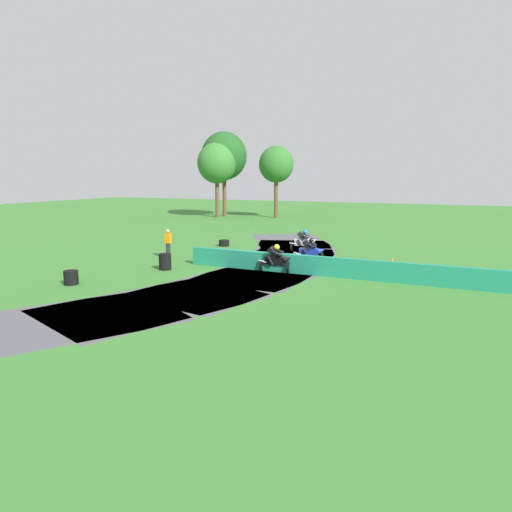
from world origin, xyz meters
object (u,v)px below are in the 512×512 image
object	(u,v)px
tire_stack_mid_b	(206,253)
track_marshal	(168,244)
tire_stack_near	(71,278)
traffic_cone	(392,262)
tire_stack_mid_a	(165,262)
motorcycle_chase_blue	(310,251)
motorcycle_trailing_white	(304,241)
tire_stack_far	(224,243)
motorcycle_lead_black	(276,259)

from	to	relation	value
tire_stack_mid_b	track_marshal	xyz separation A→B (m)	(-1.63, -1.32, 0.62)
tire_stack_near	track_marshal	distance (m)	7.11
traffic_cone	tire_stack_mid_a	bearing A→B (deg)	-151.50
tire_stack_mid_a	motorcycle_chase_blue	bearing A→B (deg)	37.23
motorcycle_trailing_white	traffic_cone	size ratio (longest dim) A/B	3.88
tire_stack_near	tire_stack_far	world-z (taller)	tire_stack_near
motorcycle_lead_black	tire_stack_mid_a	world-z (taller)	motorcycle_lead_black
tire_stack_far	tire_stack_near	bearing A→B (deg)	-93.56
tire_stack_near	tire_stack_far	bearing A→B (deg)	86.44
tire_stack_near	tire_stack_far	size ratio (longest dim) A/B	0.89
tire_stack_near	tire_stack_far	xyz separation A→B (m)	(0.77, 12.44, -0.10)
motorcycle_chase_blue	tire_stack_near	world-z (taller)	motorcycle_chase_blue
tire_stack_far	traffic_cone	xyz separation A→B (m)	(11.10, -2.68, 0.02)
motorcycle_chase_blue	traffic_cone	world-z (taller)	motorcycle_chase_blue
motorcycle_lead_black	tire_stack_mid_a	size ratio (longest dim) A/B	2.10
tire_stack_near	motorcycle_lead_black	bearing A→B (deg)	40.33
motorcycle_lead_black	tire_stack_near	size ratio (longest dim) A/B	2.81
motorcycle_chase_blue	tire_stack_far	world-z (taller)	motorcycle_chase_blue
motorcycle_lead_black	motorcycle_chase_blue	xyz separation A→B (m)	(0.77, 2.88, 0.01)
motorcycle_lead_black	traffic_cone	xyz separation A→B (m)	(4.85, 3.80, -0.43)
track_marshal	traffic_cone	size ratio (longest dim) A/B	3.70
tire_stack_mid_a	tire_stack_far	xyz separation A→B (m)	(-1.03, 8.15, -0.20)
tire_stack_mid_b	track_marshal	distance (m)	2.19
tire_stack_near	tire_stack_mid_a	distance (m)	4.66
motorcycle_lead_black	tire_stack_near	xyz separation A→B (m)	(-7.02, -5.96, -0.35)
tire_stack_mid_b	traffic_cone	size ratio (longest dim) A/B	1.35
tire_stack_mid_b	tire_stack_far	size ratio (longest dim) A/B	0.88
motorcycle_lead_black	traffic_cone	bearing A→B (deg)	38.08
tire_stack_mid_a	tire_stack_mid_b	bearing A→B (deg)	91.30
motorcycle_lead_black	traffic_cone	size ratio (longest dim) A/B	3.83
tire_stack_mid_a	traffic_cone	xyz separation A→B (m)	(10.07, 5.47, -0.18)
traffic_cone	motorcycle_lead_black	bearing A→B (deg)	-141.92
tire_stack_far	traffic_cone	bearing A→B (deg)	-13.56
track_marshal	motorcycle_lead_black	bearing A→B (deg)	-9.23
tire_stack_mid_b	traffic_cone	world-z (taller)	traffic_cone
motorcycle_lead_black	tire_stack_mid_b	bearing A→B (deg)	155.26
tire_stack_near	tire_stack_mid_b	size ratio (longest dim) A/B	1.01
tire_stack_near	tire_stack_mid_b	distance (m)	8.58
tire_stack_mid_a	traffic_cone	size ratio (longest dim) A/B	1.82
motorcycle_chase_blue	tire_stack_mid_b	size ratio (longest dim) A/B	2.85
motorcycle_chase_blue	traffic_cone	size ratio (longest dim) A/B	3.84
motorcycle_lead_black	motorcycle_trailing_white	world-z (taller)	motorcycle_trailing_white
motorcycle_chase_blue	traffic_cone	bearing A→B (deg)	12.68
tire_stack_near	tire_stack_mid_a	world-z (taller)	tire_stack_mid_a
motorcycle_chase_blue	motorcycle_lead_black	bearing A→B (deg)	-104.95
motorcycle_trailing_white	traffic_cone	distance (m)	6.18
tire_stack_mid_b	traffic_cone	xyz separation A→B (m)	(10.17, 1.35, 0.02)
motorcycle_lead_black	tire_stack_mid_b	distance (m)	5.87
motorcycle_trailing_white	tire_stack_near	xyz separation A→B (m)	(-6.29, -12.38, -0.35)
motorcycle_chase_blue	tire_stack_mid_a	xyz separation A→B (m)	(-5.99, -4.55, -0.26)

